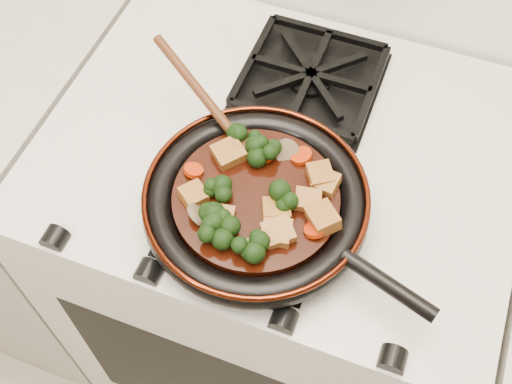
% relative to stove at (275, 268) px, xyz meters
% --- Properties ---
extents(stove, '(0.76, 0.60, 0.90)m').
position_rel_stove_xyz_m(stove, '(0.00, 0.00, 0.00)').
color(stove, beige).
rests_on(stove, ground).
extents(burner_grate_front, '(0.23, 0.23, 0.03)m').
position_rel_stove_xyz_m(burner_grate_front, '(0.00, -0.14, 0.46)').
color(burner_grate_front, black).
rests_on(burner_grate_front, stove).
extents(burner_grate_back, '(0.23, 0.23, 0.03)m').
position_rel_stove_xyz_m(burner_grate_back, '(0.00, 0.14, 0.46)').
color(burner_grate_back, black).
rests_on(burner_grate_back, stove).
extents(skillet, '(0.44, 0.33, 0.05)m').
position_rel_stove_xyz_m(skillet, '(0.01, -0.14, 0.49)').
color(skillet, black).
rests_on(skillet, burner_grate_front).
extents(braising_sauce, '(0.24, 0.24, 0.02)m').
position_rel_stove_xyz_m(braising_sauce, '(0.01, -0.14, 0.50)').
color(braising_sauce, black).
rests_on(braising_sauce, skillet).
extents(tofu_cube_0, '(0.05, 0.04, 0.02)m').
position_rel_stove_xyz_m(tofu_cube_0, '(0.06, -0.19, 0.52)').
color(tofu_cube_0, brown).
rests_on(tofu_cube_0, braising_sauce).
extents(tofu_cube_1, '(0.06, 0.06, 0.03)m').
position_rel_stove_xyz_m(tofu_cube_1, '(0.11, -0.15, 0.52)').
color(tofu_cube_1, brown).
rests_on(tofu_cube_1, braising_sauce).
extents(tofu_cube_2, '(0.06, 0.06, 0.03)m').
position_rel_stove_xyz_m(tofu_cube_2, '(-0.05, -0.09, 0.52)').
color(tofu_cube_2, brown).
rests_on(tofu_cube_2, braising_sauce).
extents(tofu_cube_3, '(0.05, 0.05, 0.02)m').
position_rel_stove_xyz_m(tofu_cube_3, '(-0.07, -0.17, 0.52)').
color(tofu_cube_3, brown).
rests_on(tofu_cube_3, braising_sauce).
extents(tofu_cube_4, '(0.04, 0.04, 0.03)m').
position_rel_stove_xyz_m(tofu_cube_4, '(0.08, -0.13, 0.52)').
color(tofu_cube_4, brown).
rests_on(tofu_cube_4, braising_sauce).
extents(tofu_cube_5, '(0.04, 0.04, 0.02)m').
position_rel_stove_xyz_m(tofu_cube_5, '(-0.02, -0.19, 0.52)').
color(tofu_cube_5, brown).
rests_on(tofu_cube_5, braising_sauce).
extents(tofu_cube_6, '(0.05, 0.05, 0.03)m').
position_rel_stove_xyz_m(tofu_cube_6, '(0.04, -0.16, 0.52)').
color(tofu_cube_6, brown).
rests_on(tofu_cube_6, braising_sauce).
extents(tofu_cube_7, '(0.05, 0.05, 0.02)m').
position_rel_stove_xyz_m(tofu_cube_7, '(0.08, -0.08, 0.52)').
color(tofu_cube_7, brown).
rests_on(tofu_cube_7, braising_sauce).
extents(tofu_cube_8, '(0.05, 0.06, 0.03)m').
position_rel_stove_xyz_m(tofu_cube_8, '(0.06, -0.19, 0.52)').
color(tofu_cube_8, brown).
rests_on(tofu_cube_8, braising_sauce).
extents(tofu_cube_9, '(0.04, 0.04, 0.02)m').
position_rel_stove_xyz_m(tofu_cube_9, '(0.09, -0.09, 0.52)').
color(tofu_cube_9, brown).
rests_on(tofu_cube_9, braising_sauce).
extents(broccoli_floret_0, '(0.07, 0.07, 0.06)m').
position_rel_stove_xyz_m(broccoli_floret_0, '(-0.04, -0.06, 0.52)').
color(broccoli_floret_0, black).
rests_on(broccoli_floret_0, braising_sauce).
extents(broccoli_floret_1, '(0.07, 0.07, 0.07)m').
position_rel_stove_xyz_m(broccoli_floret_1, '(0.03, -0.22, 0.52)').
color(broccoli_floret_1, black).
rests_on(broccoli_floret_1, braising_sauce).
extents(broccoli_floret_2, '(0.08, 0.09, 0.07)m').
position_rel_stove_xyz_m(broccoli_floret_2, '(-0.01, -0.08, 0.52)').
color(broccoli_floret_2, black).
rests_on(broccoli_floret_2, braising_sauce).
extents(broccoli_floret_3, '(0.09, 0.09, 0.06)m').
position_rel_stove_xyz_m(broccoli_floret_3, '(0.05, -0.14, 0.52)').
color(broccoli_floret_3, black).
rests_on(broccoli_floret_3, braising_sauce).
extents(broccoli_floret_4, '(0.09, 0.08, 0.07)m').
position_rel_stove_xyz_m(broccoli_floret_4, '(-0.02, -0.22, 0.52)').
color(broccoli_floret_4, black).
rests_on(broccoli_floret_4, braising_sauce).
extents(broccoli_floret_5, '(0.09, 0.09, 0.06)m').
position_rel_stove_xyz_m(broccoli_floret_5, '(-0.03, -0.21, 0.52)').
color(broccoli_floret_5, black).
rests_on(broccoli_floret_5, braising_sauce).
extents(broccoli_floret_6, '(0.08, 0.08, 0.06)m').
position_rel_stove_xyz_m(broccoli_floret_6, '(-0.04, -0.16, 0.52)').
color(broccoli_floret_6, black).
rests_on(broccoli_floret_6, braising_sauce).
extents(carrot_coin_0, '(0.03, 0.03, 0.02)m').
position_rel_stove_xyz_m(carrot_coin_0, '(0.05, -0.05, 0.51)').
color(carrot_coin_0, '#A72404').
rests_on(carrot_coin_0, braising_sauce).
extents(carrot_coin_1, '(0.03, 0.03, 0.02)m').
position_rel_stove_xyz_m(carrot_coin_1, '(-0.01, -0.07, 0.51)').
color(carrot_coin_1, '#A72404').
rests_on(carrot_coin_1, braising_sauce).
extents(carrot_coin_2, '(0.03, 0.03, 0.02)m').
position_rel_stove_xyz_m(carrot_coin_2, '(-0.09, -0.13, 0.51)').
color(carrot_coin_2, '#A72404').
rests_on(carrot_coin_2, braising_sauce).
extents(carrot_coin_3, '(0.03, 0.03, 0.02)m').
position_rel_stove_xyz_m(carrot_coin_3, '(0.10, -0.17, 0.51)').
color(carrot_coin_3, '#A72404').
rests_on(carrot_coin_3, braising_sauce).
extents(mushroom_slice_0, '(0.05, 0.05, 0.03)m').
position_rel_stove_xyz_m(mushroom_slice_0, '(0.02, -0.06, 0.52)').
color(mushroom_slice_0, brown).
rests_on(mushroom_slice_0, braising_sauce).
extents(mushroom_slice_1, '(0.05, 0.05, 0.03)m').
position_rel_stove_xyz_m(mushroom_slice_1, '(-0.05, -0.20, 0.52)').
color(mushroom_slice_1, brown).
rests_on(mushroom_slice_1, braising_sauce).
extents(mushroom_slice_2, '(0.04, 0.04, 0.03)m').
position_rel_stove_xyz_m(mushroom_slice_2, '(-0.04, -0.07, 0.52)').
color(mushroom_slice_2, brown).
rests_on(mushroom_slice_2, braising_sauce).
extents(wooden_spoon, '(0.14, 0.09, 0.22)m').
position_rel_stove_xyz_m(wooden_spoon, '(-0.09, -0.04, 0.53)').
color(wooden_spoon, '#47230F').
rests_on(wooden_spoon, braising_sauce).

